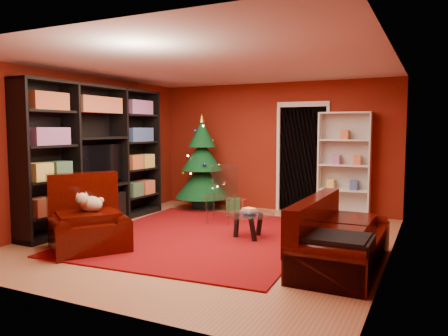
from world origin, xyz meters
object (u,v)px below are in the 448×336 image
at_px(white_bookshelf, 344,165).
at_px(dog, 91,204).
at_px(rug, 202,236).
at_px(acrylic_chair, 221,197).
at_px(media_unit, 96,156).
at_px(gift_box_red, 240,205).
at_px(gift_box_green, 234,205).
at_px(christmas_tree, 202,163).
at_px(coffee_table, 249,226).
at_px(gift_box_teal, 203,200).
at_px(sofa, 343,232).
at_px(armchair, 89,220).

height_order(white_bookshelf, dog, white_bookshelf).
distance_m(rug, white_bookshelf, 3.17).
relative_size(rug, acrylic_chair, 3.98).
relative_size(media_unit, gift_box_red, 13.18).
xyz_separation_m(white_bookshelf, dog, (-2.74, -3.75, -0.36)).
bearing_deg(white_bookshelf, dog, -128.05).
relative_size(rug, gift_box_green, 13.75).
distance_m(christmas_tree, gift_box_red, 1.17).
height_order(white_bookshelf, coffee_table, white_bookshelf).
bearing_deg(gift_box_green, white_bookshelf, 12.19).
bearing_deg(christmas_tree, gift_box_teal, 111.33).
xyz_separation_m(sofa, coffee_table, (-1.52, 0.74, -0.22)).
bearing_deg(gift_box_red, white_bookshelf, 8.59).
distance_m(gift_box_green, white_bookshelf, 2.29).
bearing_deg(white_bookshelf, sofa, -81.37).
distance_m(rug, sofa, 2.34).
distance_m(media_unit, coffee_table, 2.96).
bearing_deg(rug, coffee_table, 15.34).
relative_size(media_unit, white_bookshelf, 1.54).
distance_m(gift_box_red, white_bookshelf, 2.21).
xyz_separation_m(gift_box_teal, sofa, (3.41, -2.70, 0.26)).
bearing_deg(white_bookshelf, armchair, -127.44).
height_order(white_bookshelf, acrylic_chair, white_bookshelf).
xyz_separation_m(gift_box_green, white_bookshelf, (2.08, 0.45, 0.85)).
height_order(rug, sofa, sofa).
xyz_separation_m(armchair, acrylic_chair, (0.90, 2.29, 0.05)).
bearing_deg(acrylic_chair, dog, -121.13).
relative_size(armchair, sofa, 0.55).
height_order(gift_box_teal, dog, dog).
relative_size(christmas_tree, gift_box_red, 8.39).
xyz_separation_m(media_unit, sofa, (4.29, -0.51, -0.78)).
xyz_separation_m(gift_box_teal, white_bookshelf, (2.84, 0.34, 0.82)).
bearing_deg(sofa, gift_box_red, 43.80).
height_order(dog, sofa, sofa).
bearing_deg(christmas_tree, coffee_table, -45.50).
height_order(dog, acrylic_chair, acrylic_chair).
distance_m(christmas_tree, sofa, 4.31).
distance_m(media_unit, gift_box_teal, 2.58).
bearing_deg(media_unit, gift_box_teal, 69.29).
height_order(gift_box_red, dog, dog).
bearing_deg(christmas_tree, acrylic_chair, -48.33).
relative_size(media_unit, dog, 7.81).
relative_size(christmas_tree, gift_box_teal, 6.13).
height_order(rug, acrylic_chair, acrylic_chair).
xyz_separation_m(white_bookshelf, coffee_table, (-0.96, -2.31, -0.79)).
bearing_deg(sofa, coffee_table, 64.76).
height_order(rug, coffee_table, coffee_table).
relative_size(media_unit, christmas_tree, 1.57).
xyz_separation_m(rug, christmas_tree, (-1.14, 2.09, 0.95)).
bearing_deg(gift_box_teal, sofa, -38.40).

